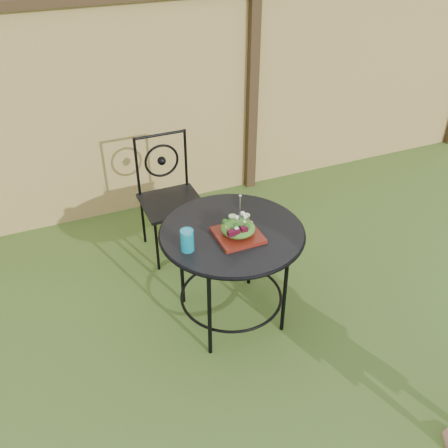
# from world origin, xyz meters

# --- Properties ---
(ground) EXTENTS (60.00, 60.00, 0.00)m
(ground) POSITION_xyz_m (0.00, 0.00, 0.00)
(ground) COLOR #2B4D19
(ground) RESTS_ON ground
(fence) EXTENTS (8.00, 0.12, 1.90)m
(fence) POSITION_xyz_m (-0.00, 2.19, 0.95)
(fence) COLOR tan
(fence) RESTS_ON ground
(patio_table) EXTENTS (0.92, 0.92, 0.72)m
(patio_table) POSITION_xyz_m (0.39, 0.53, 0.59)
(patio_table) COLOR black
(patio_table) RESTS_ON ground
(patio_chair) EXTENTS (0.46, 0.46, 0.95)m
(patio_chair) POSITION_xyz_m (0.27, 1.47, 0.50)
(patio_chair) COLOR black
(patio_chair) RESTS_ON ground
(salad_plate) EXTENTS (0.27, 0.27, 0.02)m
(salad_plate) POSITION_xyz_m (0.39, 0.45, 0.74)
(salad_plate) COLOR #4F180B
(salad_plate) RESTS_ON patio_table
(salad) EXTENTS (0.21, 0.21, 0.08)m
(salad) POSITION_xyz_m (0.39, 0.45, 0.79)
(salad) COLOR #235614
(salad) RESTS_ON salad_plate
(fork) EXTENTS (0.01, 0.01, 0.18)m
(fork) POSITION_xyz_m (0.40, 0.45, 0.92)
(fork) COLOR silver
(fork) RESTS_ON salad
(drinking_glass) EXTENTS (0.08, 0.08, 0.14)m
(drinking_glass) POSITION_xyz_m (0.06, 0.44, 0.79)
(drinking_glass) COLOR #0E88A4
(drinking_glass) RESTS_ON patio_table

